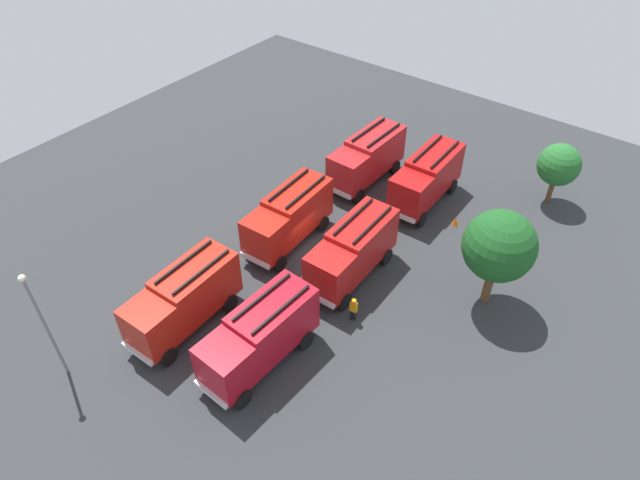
{
  "coord_description": "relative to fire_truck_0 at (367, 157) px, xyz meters",
  "views": [
    {
      "loc": [
        21.84,
        16.68,
        25.43
      ],
      "look_at": [
        0.0,
        0.0,
        1.4
      ],
      "focal_mm": 31.5,
      "sensor_mm": 36.0,
      "label": 1
    }
  ],
  "objects": [
    {
      "name": "firefighter_0",
      "position": [
        12.34,
        7.39,
        -1.23
      ],
      "size": [
        0.29,
        0.45,
        1.66
      ],
      "rotation": [
        0.0,
        0.0,
        0.12
      ],
      "color": "black",
      "rests_on": "ground"
    },
    {
      "name": "fire_truck_1",
      "position": [
        9.16,
        -0.13,
        0.0
      ],
      "size": [
        7.31,
        3.03,
        3.88
      ],
      "rotation": [
        0.0,
        0.0,
        0.05
      ],
      "color": "#AA1B10",
      "rests_on": "ground"
    },
    {
      "name": "tree_1",
      "position": [
        6.13,
        12.89,
        2.23
      ],
      "size": [
        4.2,
        4.2,
        6.52
      ],
      "color": "brown",
      "rests_on": "ground"
    },
    {
      "name": "fire_truck_3",
      "position": [
        -0.37,
        4.94,
        0.0
      ],
      "size": [
        7.25,
        2.88,
        3.88
      ],
      "rotation": [
        0.0,
        0.0,
        0.02
      ],
      "color": "#A71111",
      "rests_on": "ground"
    },
    {
      "name": "fire_truck_0",
      "position": [
        0.0,
        0.0,
        0.0
      ],
      "size": [
        7.25,
        2.87,
        3.88
      ],
      "rotation": [
        0.0,
        0.0,
        -0.02
      ],
      "color": "#A31C1F",
      "rests_on": "ground"
    },
    {
      "name": "firefighter_1",
      "position": [
        4.16,
        -2.16,
        -1.21
      ],
      "size": [
        0.42,
        0.48,
        1.69
      ],
      "rotation": [
        0.0,
        0.0,
        0.53
      ],
      "color": "black",
      "rests_on": "ground"
    },
    {
      "name": "lamppost",
      "position": [
        24.79,
        -2.85,
        2.08
      ],
      "size": [
        0.36,
        0.36,
        7.31
      ],
      "color": "slate",
      "rests_on": "ground"
    },
    {
      "name": "fire_truck_2",
      "position": [
        18.45,
        -0.11,
        0.0
      ],
      "size": [
        7.26,
        2.91,
        3.88
      ],
      "rotation": [
        0.0,
        0.0,
        0.03
      ],
      "color": "#A91F11",
      "rests_on": "ground"
    },
    {
      "name": "fire_truck_4",
      "position": [
        9.32,
        5.16,
        0.0
      ],
      "size": [
        7.26,
        2.91,
        3.88
      ],
      "rotation": [
        0.0,
        0.0,
        0.03
      ],
      "color": "#A91513",
      "rests_on": "ground"
    },
    {
      "name": "tree_0",
      "position": [
        -6.06,
        12.31,
        1.02
      ],
      "size": [
        3.05,
        3.05,
        4.72
      ],
      "color": "brown",
      "rests_on": "ground"
    },
    {
      "name": "traffic_cone_0",
      "position": [
        0.71,
        8.1,
        -1.84
      ],
      "size": [
        0.44,
        0.44,
        0.63
      ],
      "primitive_type": "cone",
      "color": "#F2600C",
      "rests_on": "ground"
    },
    {
      "name": "fire_truck_5",
      "position": [
        17.83,
        5.1,
        0.0
      ],
      "size": [
        7.3,
        3.0,
        3.88
      ],
      "rotation": [
        0.0,
        0.0,
        -0.04
      ],
      "color": "#A30F1D",
      "rests_on": "ground"
    },
    {
      "name": "ground_plane",
      "position": [
        9.12,
        2.46,
        -2.15
      ],
      "size": [
        55.17,
        55.17,
        0.0
      ],
      "primitive_type": "plane",
      "color": "#2D3033"
    }
  ]
}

